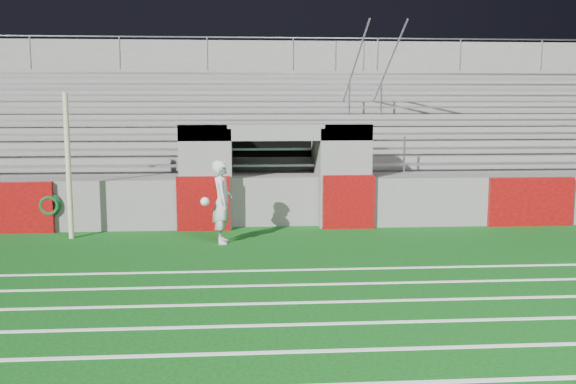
{
  "coord_description": "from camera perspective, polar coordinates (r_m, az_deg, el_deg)",
  "views": [
    {
      "loc": [
        -0.87,
        -12.71,
        3.12
      ],
      "look_at": [
        0.2,
        1.8,
        1.1
      ],
      "focal_mm": 40.0,
      "sensor_mm": 36.0,
      "label": 1
    }
  ],
  "objects": [
    {
      "name": "field_markings",
      "position": [
        8.36,
        2.13,
        -13.97
      ],
      "size": [
        28.0,
        8.09,
        0.01
      ],
      "color": "white",
      "rests_on": "ground"
    },
    {
      "name": "field_post",
      "position": [
        15.55,
        -18.94,
        2.17
      ],
      "size": [
        0.12,
        0.12,
        3.36
      ],
      "primitive_type": "cylinder",
      "color": "#BEB78D",
      "rests_on": "ground"
    },
    {
      "name": "goalkeeper_with_ball",
      "position": [
        14.39,
        -5.9,
        -0.87
      ],
      "size": [
        0.7,
        0.73,
        1.87
      ],
      "color": "silver",
      "rests_on": "ground"
    },
    {
      "name": "stadium_structure",
      "position": [
        20.76,
        -1.81,
        3.4
      ],
      "size": [
        26.0,
        8.48,
        5.42
      ],
      "color": "#64615F",
      "rests_on": "ground"
    },
    {
      "name": "ground",
      "position": [
        13.12,
        -0.29,
        -5.86
      ],
      "size": [
        90.0,
        90.0,
        0.0
      ],
      "primitive_type": "plane",
      "color": "#0B4410",
      "rests_on": "ground"
    },
    {
      "name": "hose_coil",
      "position": [
        16.49,
        -20.44,
        -1.08
      ],
      "size": [
        0.57,
        0.15,
        0.57
      ],
      "color": "#0C3F1C",
      "rests_on": "ground"
    }
  ]
}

